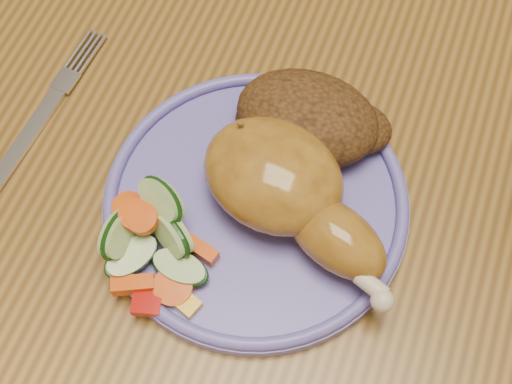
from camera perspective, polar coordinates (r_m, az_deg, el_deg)
ground at (r=1.29m, az=2.47°, el=-13.53°), size 4.00×4.00×0.00m
dining_table at (r=0.66m, az=4.71°, el=-0.15°), size 0.90×1.40×0.75m
plate at (r=0.55m, az=0.00°, el=-0.98°), size 0.24×0.24×0.01m
plate_rim at (r=0.54m, az=0.00°, el=-0.48°), size 0.23×0.23×0.01m
chicken_leg at (r=0.52m, az=2.59°, el=0.16°), size 0.17×0.13×0.06m
rice_pilaf at (r=0.56m, az=4.39°, el=5.83°), size 0.12×0.08×0.05m
vegetable_pile at (r=0.52m, az=-8.28°, el=-3.95°), size 0.09×0.11×0.05m
fork at (r=0.62m, az=-17.06°, el=5.43°), size 0.03×0.17×0.00m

